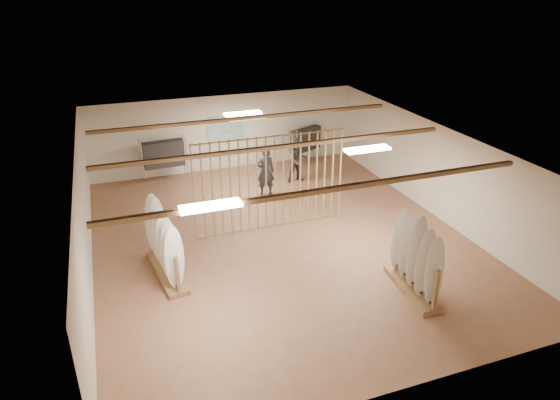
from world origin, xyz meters
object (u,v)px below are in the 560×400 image
object	(u,v)px
clothing_rack_a	(163,154)
clothing_rack_b	(306,139)
rack_right	(415,268)
shopper_b	(298,157)
shopper_a	(265,168)
rack_left	(165,252)

from	to	relation	value
clothing_rack_a	clothing_rack_b	world-z (taller)	clothing_rack_a
rack_right	shopper_b	bearing A→B (deg)	95.20
clothing_rack_a	shopper_b	xyz separation A→B (m)	(4.47, -1.54, -0.15)
shopper_a	shopper_b	distance (m)	1.62
clothing_rack_b	shopper_b	world-z (taller)	shopper_b
shopper_b	rack_left	bearing A→B (deg)	-140.15
rack_right	shopper_b	distance (m)	7.23
rack_right	clothing_rack_a	xyz separation A→B (m)	(-4.47, 8.77, 0.42)
shopper_b	rack_right	bearing A→B (deg)	-90.70
clothing_rack_a	shopper_b	size ratio (longest dim) A/B	0.89
rack_right	clothing_rack_b	world-z (taller)	rack_right
rack_left	clothing_rack_b	xyz separation A→B (m)	(6.26, 6.16, 0.38)
rack_left	clothing_rack_a	xyz separation A→B (m)	(0.85, 6.09, 0.44)
clothing_rack_a	shopper_b	distance (m)	4.73
clothing_rack_b	shopper_b	distance (m)	1.86
rack_right	clothing_rack_b	xyz separation A→B (m)	(0.94, 8.83, 0.37)
clothing_rack_a	shopper_a	distance (m)	3.76
clothing_rack_a	clothing_rack_b	distance (m)	5.41
clothing_rack_b	shopper_b	size ratio (longest dim) A/B	0.84
clothing_rack_a	clothing_rack_b	xyz separation A→B (m)	(5.41, 0.06, -0.06)
shopper_b	clothing_rack_b	bearing A→B (deg)	58.81
rack_left	clothing_rack_a	size ratio (longest dim) A/B	1.41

